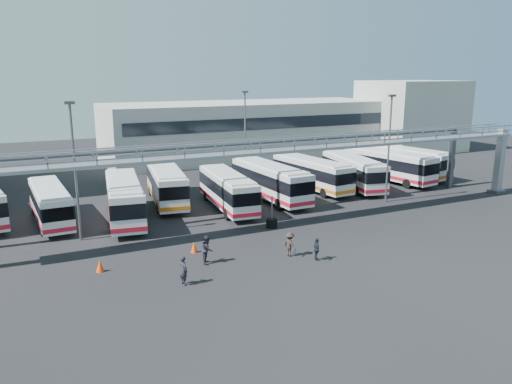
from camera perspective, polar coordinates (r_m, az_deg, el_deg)
name	(u,v)px	position (r m, az deg, el deg)	size (l,w,h in m)	color
ground	(321,241)	(37.47, 7.47, -5.54)	(140.00, 140.00, 0.00)	black
gantry	(284,156)	(41.00, 3.17, 4.14)	(51.40, 5.15, 7.10)	#93959B
warehouse	(249,129)	(74.99, -0.86, 7.19)	(42.00, 14.00, 8.00)	#9E9E99
building_right	(411,116)	(84.61, 17.28, 8.32)	(14.00, 12.00, 11.00)	#B2B2AD
light_pole_left	(75,164)	(38.14, -20.02, 2.99)	(0.70, 0.35, 10.21)	#4C4F54
light_pole_mid	(389,143)	(48.78, 14.97, 5.45)	(0.70, 0.35, 10.21)	#4C4F54
light_pole_back	(245,131)	(57.02, -1.26, 6.98)	(0.70, 0.35, 10.21)	#4C4F54
bus_1	(50,203)	(44.39, -22.47, -1.13)	(2.82, 10.41, 3.13)	silver
bus_2	(124,198)	(43.11, -14.83, -0.67)	(4.36, 11.81, 3.51)	silver
bus_3	(166,183)	(48.18, -10.23, 1.00)	(4.41, 11.70, 3.47)	silver
bus_4	(227,189)	(45.44, -3.28, 0.32)	(3.61, 11.08, 3.30)	silver
bus_5	(270,180)	(48.58, 1.63, 1.34)	(3.07, 11.66, 3.52)	silver
bus_6	(312,173)	(53.12, 6.37, 2.19)	(3.57, 11.17, 3.34)	silver
bus_7	(353,171)	(54.85, 11.04, 2.41)	(4.72, 11.47, 3.40)	silver
bus_8	(388,165)	(59.03, 14.89, 3.05)	(4.48, 11.87, 3.52)	silver
bus_9	(406,161)	(62.52, 16.72, 3.45)	(4.54, 11.66, 3.46)	silver
pedestrian_a	(184,270)	(29.76, -8.27, -8.85)	(0.64, 0.42, 1.77)	black
pedestrian_b	(207,249)	(32.79, -5.59, -6.54)	(0.91, 0.71, 1.88)	black
pedestrian_c	(290,244)	(33.95, 3.90, -5.99)	(1.08, 0.62, 1.67)	#2D221E
pedestrian_d	(317,249)	(33.40, 6.95, -6.52)	(0.89, 0.37, 1.52)	#19202D
cone_left	(100,266)	(32.92, -17.41, -8.03)	(0.50, 0.50, 0.80)	#E93D0C
cone_right	(194,247)	(34.97, -7.10, -6.27)	(0.48, 0.48, 0.76)	#E93D0C
tire_stack	(272,222)	(40.14, 1.82, -3.48)	(0.91, 0.91, 2.60)	black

